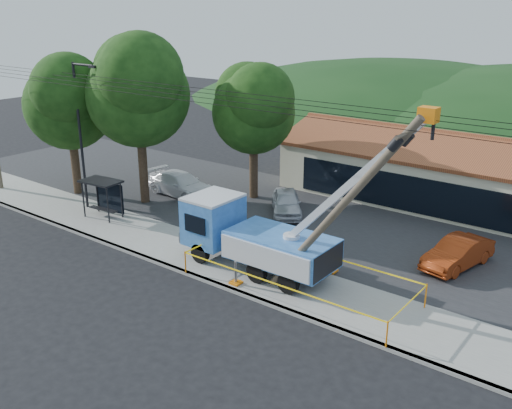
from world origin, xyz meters
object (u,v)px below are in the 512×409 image
object	(u,v)px
utility_truck	(254,235)
car_white	(181,196)
leaning_pole	(344,204)
car_silver	(286,215)
bus_shelter	(103,190)
car_red	(456,268)

from	to	relation	value
utility_truck	car_white	distance (m)	12.41
utility_truck	leaning_pole	world-z (taller)	utility_truck
car_silver	bus_shelter	bearing A→B (deg)	-177.53
utility_truck	car_silver	bearing A→B (deg)	113.10
utility_truck	bus_shelter	bearing A→B (deg)	178.98
utility_truck	car_silver	size ratio (longest dim) A/B	2.85
utility_truck	car_silver	world-z (taller)	utility_truck
car_red	car_white	bearing A→B (deg)	-166.83
bus_shelter	car_red	distance (m)	20.05
bus_shelter	car_white	distance (m)	6.06
leaning_pole	car_red	distance (m)	8.80
leaning_pole	bus_shelter	xyz separation A→B (m)	(-16.50, 1.03, -2.91)
car_red	car_white	size ratio (longest dim) A/B	0.82
utility_truck	car_silver	xyz separation A→B (m)	(-3.09, 7.23, -1.82)
leaning_pole	car_white	xyz separation A→B (m)	(-15.86, 6.78, -4.72)
leaning_pole	bus_shelter	distance (m)	16.78
bus_shelter	car_red	xyz separation A→B (m)	(19.06, 5.94, -1.81)
car_silver	car_red	xyz separation A→B (m)	(10.78, -1.09, 0.00)
bus_shelter	car_red	world-z (taller)	bus_shelter
utility_truck	leaning_pole	distance (m)	5.94
leaning_pole	car_white	distance (m)	17.88
bus_shelter	car_silver	distance (m)	11.02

